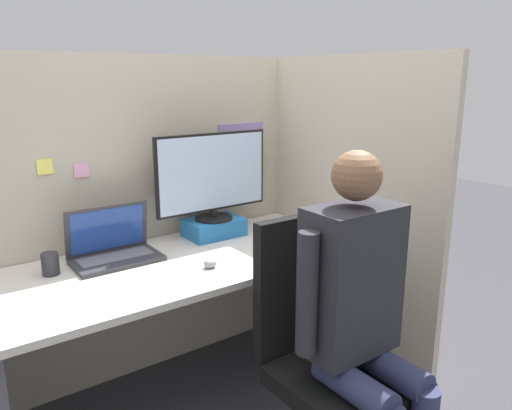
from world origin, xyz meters
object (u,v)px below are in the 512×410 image
object	(u,v)px
stapler	(303,228)
person	(362,309)
paper_box	(214,227)
monitor	(212,175)
laptop	(114,250)
pen_cup	(50,264)
carrot_toy	(287,252)
office_chair	(327,349)

from	to	relation	value
stapler	person	xyz separation A→B (m)	(-0.45, -0.82, -0.01)
paper_box	monitor	distance (m)	0.27
laptop	pen_cup	world-z (taller)	laptop
paper_box	stapler	bearing A→B (deg)	-28.59
pen_cup	carrot_toy	bearing A→B (deg)	-24.57
monitor	pen_cup	size ratio (longest dim) A/B	6.64
stapler	carrot_toy	size ratio (longest dim) A/B	1.31
laptop	office_chair	bearing A→B (deg)	-59.18
office_chair	paper_box	bearing A→B (deg)	87.31
laptop	pen_cup	size ratio (longest dim) A/B	4.05
person	paper_box	bearing A→B (deg)	87.83
person	stapler	bearing A→B (deg)	61.23
carrot_toy	pen_cup	bearing A→B (deg)	155.43
laptop	paper_box	bearing A→B (deg)	4.28
paper_box	office_chair	xyz separation A→B (m)	(-0.04, -0.89, -0.26)
laptop	stapler	bearing A→B (deg)	-10.84
monitor	carrot_toy	size ratio (longest dim) A/B	4.86
paper_box	stapler	xyz separation A→B (m)	(0.41, -0.23, -0.02)
paper_box	pen_cup	xyz separation A→B (m)	(-0.82, -0.05, 0.00)
laptop	office_chair	distance (m)	1.02
laptop	carrot_toy	xyz separation A→B (m)	(0.65, -0.43, -0.02)
pen_cup	laptop	bearing A→B (deg)	1.48
office_chair	pen_cup	world-z (taller)	office_chair
paper_box	office_chair	size ratio (longest dim) A/B	0.29
carrot_toy	pen_cup	distance (m)	1.02
carrot_toy	monitor	bearing A→B (deg)	102.25
stapler	person	size ratio (longest dim) A/B	0.13
monitor	laptop	distance (m)	0.61
paper_box	stapler	distance (m)	0.47
paper_box	person	bearing A→B (deg)	-92.17
carrot_toy	stapler	bearing A→B (deg)	38.53
carrot_toy	laptop	bearing A→B (deg)	146.52
monitor	paper_box	bearing A→B (deg)	-90.00
monitor	office_chair	bearing A→B (deg)	-92.68
carrot_toy	person	world-z (taller)	person
monitor	stapler	size ratio (longest dim) A/B	3.70
carrot_toy	pen_cup	xyz separation A→B (m)	(-0.93, 0.42, 0.02)
paper_box	pen_cup	distance (m)	0.82
pen_cup	stapler	bearing A→B (deg)	-8.14
monitor	person	size ratio (longest dim) A/B	0.48
monitor	person	xyz separation A→B (m)	(-0.04, -1.05, -0.30)
laptop	person	distance (m)	1.13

